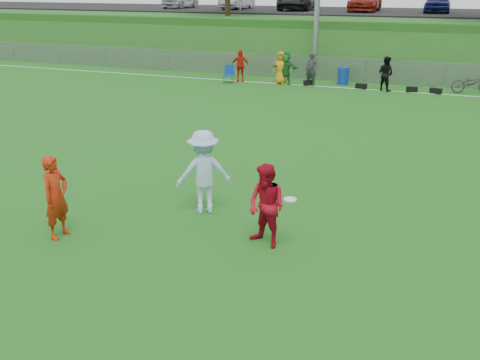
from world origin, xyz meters
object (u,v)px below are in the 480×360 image
at_px(player_red_center, 267,206).
at_px(frisbee, 290,199).
at_px(player_red_left, 56,197).
at_px(bicycle, 472,83).
at_px(recycling_bin, 343,76).
at_px(player_blue, 204,172).

distance_m(player_red_center, frisbee, 0.51).
xyz_separation_m(player_red_left, bicycle, (8.68, 20.04, -0.39)).
relative_size(frisbee, bicycle, 0.14).
bearing_deg(recycling_bin, player_blue, -89.98).
height_order(player_red_center, frisbee, player_red_center).
distance_m(player_red_left, recycling_bin, 20.39).
xyz_separation_m(player_blue, frisbee, (2.37, -1.06, 0.07)).
relative_size(player_red_left, player_blue, 0.91).
xyz_separation_m(player_red_center, recycling_bin, (-1.90, 19.08, -0.43)).
xyz_separation_m(player_blue, recycling_bin, (-0.01, 17.96, -0.55)).
relative_size(player_red_center, frisbee, 6.59).
bearing_deg(recycling_bin, bicycle, -1.90).
bearing_deg(frisbee, bicycle, 78.13).
bearing_deg(frisbee, player_red_left, -165.47).
bearing_deg(player_blue, player_red_center, 117.39).
distance_m(recycling_bin, bicycle, 6.33).
height_order(frisbee, recycling_bin, frisbee).
bearing_deg(player_red_center, player_red_left, -141.25).
bearing_deg(frisbee, player_red_center, -172.66).
relative_size(player_red_left, frisbee, 6.83).
bearing_deg(player_blue, bicycle, -141.54).
bearing_deg(player_red_center, recycling_bin, 119.14).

